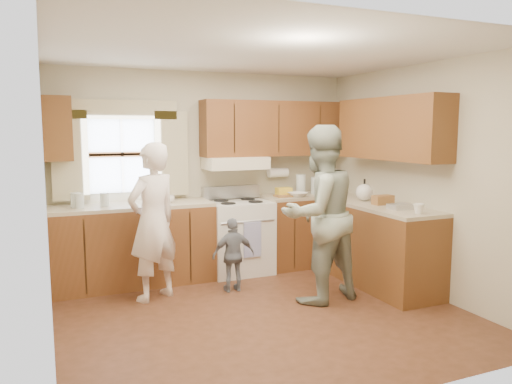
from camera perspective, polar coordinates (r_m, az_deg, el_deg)
name	(u,v)px	position (r m, az deg, el deg)	size (l,w,h in m)	color
room	(263,187)	(4.73, 0.79, 0.58)	(3.80, 3.80, 3.80)	#452715
kitchen_fixtures	(273,209)	(6.01, 1.98, -1.96)	(3.80, 2.25, 2.15)	#47260F
stove	(238,236)	(6.28, -2.04, -5.01)	(0.76, 0.67, 1.07)	silver
woman_left	(153,222)	(5.33, -11.71, -3.36)	(0.61, 0.40, 1.66)	white
woman_right	(319,214)	(5.21, 7.24, -2.55)	(0.89, 0.70, 1.84)	#223C2A
child	(233,255)	(5.57, -2.59, -7.18)	(0.48, 0.20, 0.82)	slate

